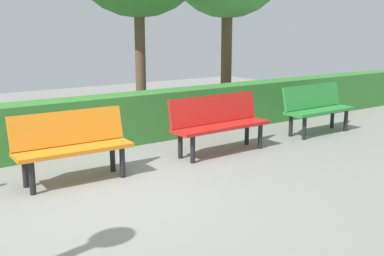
# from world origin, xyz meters

# --- Properties ---
(ground_plane) EXTENTS (18.47, 18.47, 0.00)m
(ground_plane) POSITION_xyz_m (0.00, 0.00, 0.00)
(ground_plane) COLOR gray
(bench_green) EXTENTS (1.43, 0.49, 0.86)m
(bench_green) POSITION_xyz_m (-4.38, -0.79, 0.48)
(bench_green) COLOR #2D8C38
(bench_green) RESTS_ON ground_plane
(bench_red) EXTENTS (1.63, 0.51, 0.86)m
(bench_red) POSITION_xyz_m (-2.14, -0.75, 0.48)
(bench_red) COLOR red
(bench_red) RESTS_ON ground_plane
(bench_orange) EXTENTS (1.43, 0.50, 0.86)m
(bench_orange) POSITION_xyz_m (0.15, -0.73, 0.48)
(bench_orange) COLOR orange
(bench_orange) RESTS_ON ground_plane
(hedge_row) EXTENTS (14.47, 0.51, 0.81)m
(hedge_row) POSITION_xyz_m (-1.02, -2.06, 0.40)
(hedge_row) COLOR #387F33
(hedge_row) RESTS_ON ground_plane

